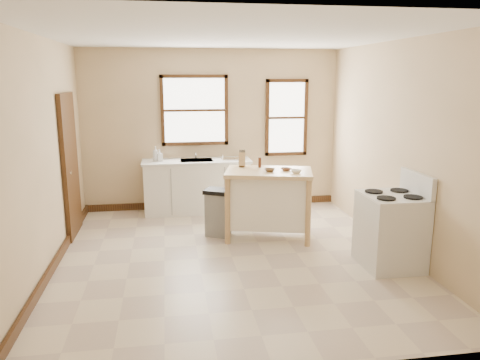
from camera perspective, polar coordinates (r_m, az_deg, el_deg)
name	(u,v)px	position (r m, az deg, el deg)	size (l,w,h in m)	color
floor	(232,257)	(6.25, -1.01, -9.33)	(5.00, 5.00, 0.00)	#C2AD99
ceiling	(231,36)	(5.82, -1.12, 17.18)	(5.00, 5.00, 0.00)	white
wall_back	(212,130)	(8.34, -3.45, 6.11)	(4.50, 0.04, 2.80)	beige
wall_left	(43,157)	(6.00, -22.88, 2.65)	(0.04, 5.00, 2.80)	beige
wall_right	(399,148)	(6.57, 18.80, 3.75)	(0.04, 5.00, 2.80)	beige
window_main	(195,110)	(8.26, -5.56, 8.45)	(1.17, 0.06, 1.22)	black
window_side	(286,118)	(8.54, 5.68, 7.56)	(0.77, 0.06, 1.37)	black
door_left	(70,165)	(7.30, -19.99, 1.69)	(0.06, 0.90, 2.10)	black
baseboard_back	(213,203)	(8.56, -3.31, -2.86)	(4.50, 0.04, 0.12)	black
baseboard_left	(55,263)	(6.34, -21.59, -9.35)	(0.04, 5.00, 0.12)	black
sink_counter	(197,186)	(8.18, -5.25, -0.74)	(1.86, 0.62, 0.92)	white
faucet	(196,152)	(8.25, -5.41, 3.41)	(0.03, 0.03, 0.22)	silver
soap_bottle_a	(156,154)	(8.05, -10.26, 3.16)	(0.10, 0.10, 0.25)	#B2B2B2
soap_bottle_b	(160,155)	(8.06, -9.79, 2.99)	(0.09, 0.09, 0.20)	#B2B2B2
dish_rack	(232,157)	(8.12, -0.96, 2.87)	(0.38, 0.28, 0.09)	silver
kitchen_island	(268,204)	(6.86, 3.49, -2.95)	(1.23, 0.78, 1.00)	#F0CD8D
knife_block	(242,160)	(7.00, 0.22, 2.45)	(0.10, 0.10, 0.20)	tan
pepper_grinder	(260,163)	(6.94, 2.42, 2.14)	(0.04, 0.04, 0.15)	#462112
bowl_a	(270,170)	(6.67, 3.64, 1.21)	(0.16, 0.16, 0.04)	brown
bowl_b	(286,169)	(6.76, 5.65, 1.32)	(0.15, 0.15, 0.04)	brown
bowl_c	(296,171)	(6.60, 6.85, 1.06)	(0.15, 0.15, 0.05)	white
trash_bin	(218,212)	(6.95, -2.70, -3.97)	(0.36, 0.31, 0.71)	slate
gas_stove	(391,220)	(6.07, 17.94, -4.70)	(0.74, 0.75, 1.18)	silver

